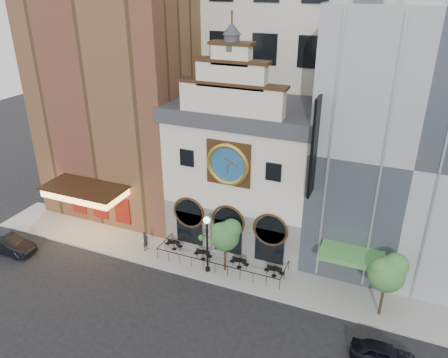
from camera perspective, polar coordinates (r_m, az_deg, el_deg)
ground at (r=34.85m, az=-1.97°, el=-13.42°), size 120.00×120.00×0.00m
sidewalk at (r=36.62m, az=-0.32°, el=-11.10°), size 44.00×5.00×0.15m
clock_building at (r=37.65m, az=2.83°, el=1.55°), size 12.60×8.78×18.65m
theater_building at (r=43.48m, az=-12.66°, el=12.40°), size 14.00×15.60×25.00m
retail_building at (r=36.59m, az=23.73°, el=4.51°), size 14.00×14.40×20.00m
cafe_railing at (r=36.31m, az=-0.32°, el=-10.43°), size 10.60×2.60×0.90m
bistro_0 at (r=38.28m, az=-6.56°, el=-8.52°), size 1.58×0.68×0.90m
bistro_1 at (r=36.86m, az=-2.76°, el=-9.84°), size 1.58×0.68×0.90m
bistro_2 at (r=35.91m, az=2.02°, el=-10.87°), size 1.58×0.68×0.90m
bistro_3 at (r=35.20m, az=6.58°, el=-11.89°), size 1.58×0.68×0.90m
car_right at (r=30.36m, az=20.06°, el=-20.65°), size 3.94×1.73×1.32m
car_left at (r=42.11m, az=-26.35°, el=-7.61°), size 4.83×1.81×1.58m
pedestrian at (r=38.37m, az=-10.21°, el=-7.97°), size 0.43×0.64×1.74m
lamppost at (r=34.11m, az=-2.22°, el=-7.74°), size 1.56×0.71×4.95m
tree_left at (r=34.01m, az=0.20°, el=-7.22°), size 2.38×2.29×4.59m
tree_right at (r=31.67m, az=20.60°, el=-11.26°), size 2.55×2.46×4.91m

